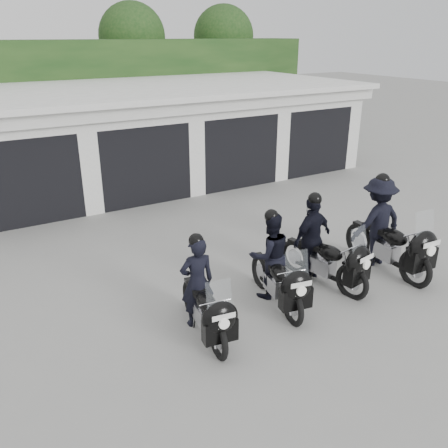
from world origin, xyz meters
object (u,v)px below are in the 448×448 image
police_bike_a (203,296)px  police_bike_b (274,263)px  police_bike_d (383,228)px  police_bike_c (319,245)px

police_bike_a → police_bike_b: size_ratio=0.97×
police_bike_d → police_bike_c: bearing=176.4°
police_bike_a → police_bike_c: 2.76m
police_bike_b → police_bike_d: (2.71, -0.02, 0.12)m
police_bike_c → police_bike_d: bearing=-16.3°
police_bike_c → police_bike_d: police_bike_d is taller
police_bike_a → police_bike_b: 1.59m
police_bike_d → police_bike_a: bearing=-174.2°
police_bike_a → police_bike_b: police_bike_b is taller
police_bike_b → police_bike_c: 1.17m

